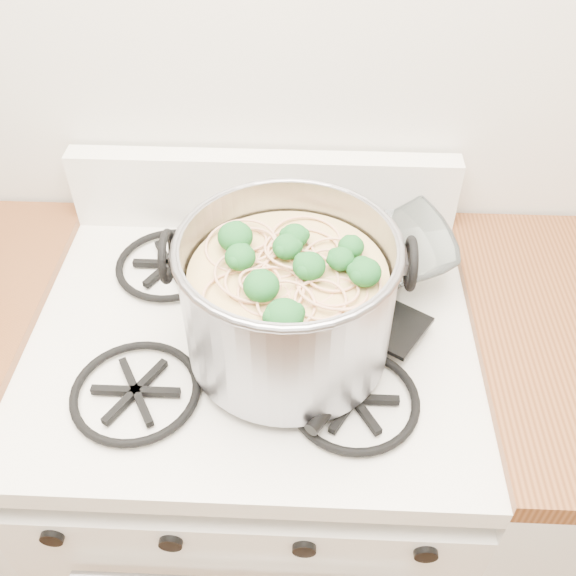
# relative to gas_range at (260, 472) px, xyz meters

# --- Properties ---
(gas_range) EXTENTS (0.76, 0.66, 0.92)m
(gas_range) POSITION_rel_gas_range_xyz_m (0.00, 0.00, 0.00)
(gas_range) COLOR white
(gas_range) RESTS_ON ground
(counter_left) EXTENTS (0.25, 0.65, 0.92)m
(counter_left) POSITION_rel_gas_range_xyz_m (-0.51, 0.00, 0.02)
(counter_left) COLOR silver
(counter_left) RESTS_ON ground
(stock_pot) EXTENTS (0.36, 0.33, 0.23)m
(stock_pot) POSITION_rel_gas_range_xyz_m (0.06, -0.05, 0.59)
(stock_pot) COLOR gray
(stock_pot) RESTS_ON gas_range
(spatula) EXTENTS (0.41, 0.42, 0.02)m
(spatula) POSITION_rel_gas_range_xyz_m (0.24, -0.01, 0.50)
(spatula) COLOR black
(spatula) RESTS_ON gas_range
(glass_bowl) EXTENTS (0.15, 0.15, 0.03)m
(glass_bowl) POSITION_rel_gas_range_xyz_m (0.20, 0.17, 0.50)
(glass_bowl) COLOR white
(glass_bowl) RESTS_ON gas_range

